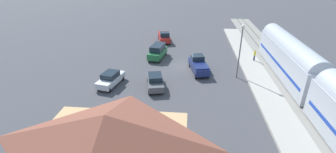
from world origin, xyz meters
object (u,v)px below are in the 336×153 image
object	(u,v)px
pickup_red	(164,37)
pickup_navy	(199,65)
sedan_silver	(111,79)
light_pole_near_platform	(241,45)
suv_green	(158,51)
pedestrian_on_platform	(255,54)
sedan_charcoal	(155,81)

from	to	relation	value
pickup_red	pickup_navy	xyz separation A→B (m)	(-6.44, 13.88, 0.00)
sedan_silver	light_pole_near_platform	distance (m)	17.07
suv_green	pickup_navy	bearing A→B (deg)	143.33
sedan_silver	pickup_navy	xyz separation A→B (m)	(-11.10, -5.32, 0.15)
pedestrian_on_platform	light_pole_near_platform	world-z (taller)	light_pole_near_platform
suv_green	pickup_navy	distance (m)	8.11
light_pole_near_platform	sedan_silver	bearing A→B (deg)	13.10
suv_green	sedan_silver	xyz separation A→B (m)	(4.59, 10.16, -0.27)
pickup_red	light_pole_near_platform	world-z (taller)	light_pole_near_platform
pedestrian_on_platform	pickup_red	world-z (taller)	pickup_red
suv_green	pickup_red	size ratio (longest dim) A/B	0.91
pickup_red	sedan_charcoal	world-z (taller)	pickup_red
suv_green	pickup_navy	world-z (taller)	suv_green
suv_green	sedan_charcoal	xyz separation A→B (m)	(-1.09, 10.29, -0.27)
pedestrian_on_platform	suv_green	size ratio (longest dim) A/B	0.33
pickup_red	light_pole_near_platform	xyz separation A→B (m)	(-11.57, 15.42, 3.55)
sedan_charcoal	light_pole_near_platform	xyz separation A→B (m)	(-10.54, -3.91, 3.70)
pedestrian_on_platform	pickup_red	size ratio (longest dim) A/B	0.30
suv_green	sedan_charcoal	distance (m)	10.35
suv_green	sedan_silver	distance (m)	11.16
sedan_charcoal	light_pole_near_platform	bearing A→B (deg)	-159.68
pedestrian_on_platform	sedan_charcoal	bearing A→B (deg)	34.87
suv_green	sedan_silver	world-z (taller)	suv_green
pickup_red	sedan_charcoal	size ratio (longest dim) A/B	1.19
suv_green	pedestrian_on_platform	bearing A→B (deg)	178.27
pedestrian_on_platform	sedan_charcoal	world-z (taller)	pedestrian_on_platform
sedan_silver	pickup_navy	world-z (taller)	pickup_navy
sedan_charcoal	light_pole_near_platform	size ratio (longest dim) A/B	0.67
sedan_silver	light_pole_near_platform	bearing A→B (deg)	-166.90
sedan_charcoal	pickup_navy	size ratio (longest dim) A/B	0.84
pedestrian_on_platform	light_pole_near_platform	bearing A→B (deg)	58.97
pickup_red	light_pole_near_platform	bearing A→B (deg)	126.88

